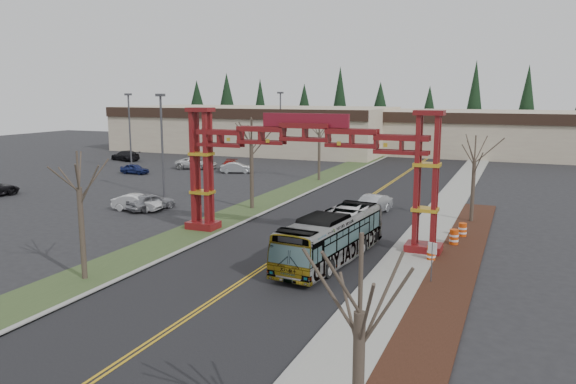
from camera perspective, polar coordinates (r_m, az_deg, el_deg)
The scene contains 34 objects.
ground at distance 23.53m, azimuth -14.89°, elevation -15.27°, with size 200.00×200.00×0.00m, color black.
road at distance 44.85m, azimuth 4.92°, elevation -2.76°, with size 12.00×110.00×0.02m, color black.
lane_line_left at distance 44.88m, azimuth 4.77°, elevation -2.73°, with size 0.12×100.00×0.01m, color #C19216.
lane_line_right at distance 44.81m, azimuth 5.07°, elevation -2.75°, with size 0.12×100.00×0.01m, color #C19216.
curb_right at distance 43.41m, azimuth 12.68°, elevation -3.32°, with size 0.30×110.00×0.15m, color #9A9995.
sidewalk_right at distance 43.19m, azimuth 14.57°, elevation -3.46°, with size 2.60×110.00×0.14m, color gray.
landscape_strip at distance 28.60m, azimuth 15.34°, elevation -10.51°, with size 2.60×50.00×0.12m, color black.
grass_median at distance 47.83m, azimuth -4.24°, elevation -1.90°, with size 4.00×110.00×0.08m, color #354924.
curb_left at distance 47.03m, azimuth -2.23°, elevation -2.05°, with size 0.30×110.00×0.15m, color #9A9995.
gateway_arch at distance 37.34m, azimuth 1.74°, elevation 3.98°, with size 18.20×1.60×8.90m.
retail_building_west at distance 98.83m, azimuth -3.30°, elevation 6.47°, with size 46.00×22.30×7.50m.
retail_building_east at distance 96.89m, azimuth 20.86°, elevation 5.61°, with size 38.00×20.30×7.00m.
conifer_treeline at distance 109.50m, azimuth 16.06°, elevation 7.87°, with size 116.10×5.60×13.00m.
transit_bus at distance 33.37m, azimuth 4.42°, elevation -4.62°, with size 2.51×10.74×2.99m, color #B8BAC0.
silver_sedan at distance 46.91m, azimuth 8.49°, elevation -1.30°, with size 1.65×4.73×1.56m, color #A5A8AD.
parked_car_near_a at distance 49.42m, azimuth -13.73°, elevation -0.96°, with size 1.72×4.28×1.46m, color #97989E.
parked_car_near_b at distance 49.45m, azimuth -15.09°, elevation -1.06°, with size 1.48×4.24×1.40m, color white.
parked_car_mid_a at distance 73.33m, azimuth -5.96°, elevation 2.72°, with size 1.78×4.39×1.27m, color maroon.
parked_car_mid_b at distance 72.07m, azimuth -15.31°, elevation 2.28°, with size 1.48×3.67×1.25m, color navy.
parked_car_far_a at distance 70.51m, azimuth -5.23°, elevation 2.46°, with size 1.40×4.01×1.32m, color #B7BBBF.
parked_car_far_b at distance 75.21m, azimuth -9.26°, elevation 2.92°, with size 2.52×5.46×1.52m, color silver.
parked_car_far_c at distance 86.63m, azimuth -16.21°, elevation 3.58°, with size 2.11×5.19×1.51m, color black.
bare_tree_median_near at distance 31.36m, azimuth -20.46°, elevation 0.37°, with size 2.92×2.92×6.96m.
bare_tree_median_mid at distance 47.95m, azimuth -3.75°, elevation 4.91°, with size 3.36×3.36×7.90m.
bare_tree_median_far at distance 63.80m, azimuth 3.21°, elevation 6.01°, with size 3.02×3.02×7.48m.
bare_tree_right_near at distance 13.80m, azimuth 7.31°, elevation -12.15°, with size 2.97×2.97×6.72m.
bare_tree_right_far at distance 45.10m, azimuth 18.42°, elevation 3.01°, with size 2.92×2.92×6.76m.
light_pole_near at distance 54.87m, azimuth -12.68°, elevation 5.39°, with size 0.85×0.43×9.85m.
light_pole_mid at distance 74.45m, azimuth -15.79°, elevation 6.42°, with size 0.85×0.43×9.85m.
light_pole_far at distance 85.02m, azimuth -0.77°, elevation 7.29°, with size 0.87×0.44×10.06m.
street_sign at distance 30.44m, azimuth 14.43°, elevation -6.14°, with size 0.49×0.22×2.24m.
barrel_south at distance 34.64m, azimuth 14.35°, elevation -6.10°, with size 0.52×0.52×0.96m.
barrel_mid at distance 38.47m, azimuth 16.50°, elevation -4.48°, with size 0.60×0.60×1.11m.
barrel_north at distance 40.78m, azimuth 17.31°, elevation -3.75°, with size 0.56×0.56×1.05m.
Camera 1 is at (13.32, -16.66, 9.94)m, focal length 35.00 mm.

